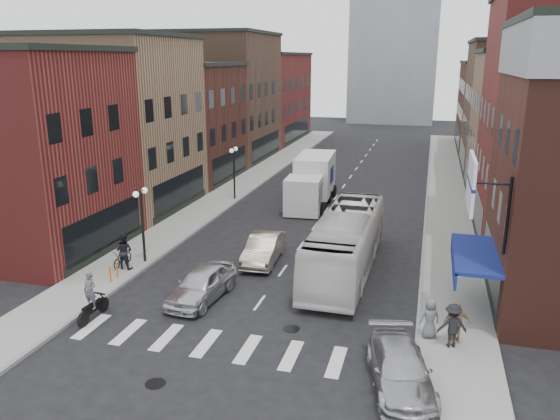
% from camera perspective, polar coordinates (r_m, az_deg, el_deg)
% --- Properties ---
extents(ground, '(160.00, 160.00, 0.00)m').
position_cam_1_polar(ground, '(24.16, -2.88, -10.64)').
color(ground, black).
rests_on(ground, ground).
extents(sidewalk_left, '(3.00, 74.00, 0.15)m').
position_cam_1_polar(sidewalk_left, '(46.46, -4.33, 2.41)').
color(sidewalk_left, gray).
rests_on(sidewalk_left, ground).
extents(sidewalk_right, '(3.00, 74.00, 0.15)m').
position_cam_1_polar(sidewalk_right, '(43.86, 17.08, 0.95)').
color(sidewalk_right, gray).
rests_on(sidewalk_right, ground).
extents(curb_left, '(0.20, 74.00, 0.16)m').
position_cam_1_polar(curb_left, '(46.01, -2.57, 2.21)').
color(curb_left, gray).
rests_on(curb_left, ground).
extents(curb_right, '(0.20, 74.00, 0.16)m').
position_cam_1_polar(curb_right, '(43.85, 15.12, 0.99)').
color(curb_right, gray).
rests_on(curb_right, ground).
extents(crosswalk_stripes, '(12.00, 2.20, 0.01)m').
position_cam_1_polar(crosswalk_stripes, '(21.67, -5.44, -13.99)').
color(crosswalk_stripes, silver).
rests_on(crosswalk_stripes, ground).
extents(bldg_left_near, '(10.30, 9.20, 11.30)m').
position_cam_1_polar(bldg_left_near, '(33.65, -25.54, 5.52)').
color(bldg_left_near, maroon).
rests_on(bldg_left_near, ground).
extents(bldg_left_mid_a, '(10.30, 10.20, 12.30)m').
position_cam_1_polar(bldg_left_mid_a, '(41.15, -17.01, 8.65)').
color(bldg_left_mid_a, '#977153').
rests_on(bldg_left_mid_a, ground).
extents(bldg_left_mid_b, '(10.30, 10.20, 10.30)m').
position_cam_1_polar(bldg_left_mid_b, '(49.93, -10.78, 9.02)').
color(bldg_left_mid_b, '#482219').
rests_on(bldg_left_mid_b, ground).
extents(bldg_left_far_a, '(10.30, 12.20, 13.30)m').
position_cam_1_polar(bldg_left_far_a, '(59.83, -6.16, 11.70)').
color(bldg_left_far_a, brown).
rests_on(bldg_left_far_a, ground).
extents(bldg_left_far_b, '(10.30, 16.20, 11.30)m').
position_cam_1_polar(bldg_left_far_b, '(73.07, -2.04, 11.70)').
color(bldg_left_far_b, maroon).
rests_on(bldg_left_far_b, ground).
extents(bldg_right_mid_b, '(10.30, 10.20, 11.30)m').
position_cam_1_polar(bldg_right_mid_b, '(45.53, 25.85, 7.76)').
color(bldg_right_mid_b, '#977153').
rests_on(bldg_right_mid_b, ground).
extents(bldg_right_far_a, '(10.30, 12.20, 12.30)m').
position_cam_1_polar(bldg_right_far_a, '(56.29, 24.05, 9.71)').
color(bldg_right_far_a, brown).
rests_on(bldg_right_far_a, ground).
extents(bldg_right_far_b, '(10.30, 16.20, 10.30)m').
position_cam_1_polar(bldg_right_far_b, '(70.21, 22.40, 9.98)').
color(bldg_right_far_b, '#482219').
rests_on(bldg_right_far_b, ground).
extents(awning_blue, '(1.80, 5.00, 0.78)m').
position_cam_1_polar(awning_blue, '(24.48, 19.33, -4.50)').
color(awning_blue, navy).
rests_on(awning_blue, ground).
extents(billboard_sign, '(1.52, 3.00, 3.70)m').
position_cam_1_polar(billboard_sign, '(21.57, 19.56, 2.54)').
color(billboard_sign, black).
rests_on(billboard_sign, ground).
extents(streetlamp_near, '(0.32, 1.22, 4.11)m').
position_cam_1_polar(streetlamp_near, '(29.45, -14.26, -0.15)').
color(streetlamp_near, black).
rests_on(streetlamp_near, ground).
extents(streetlamp_far, '(0.32, 1.22, 4.11)m').
position_cam_1_polar(streetlamp_far, '(41.83, -4.84, 4.89)').
color(streetlamp_far, black).
rests_on(streetlamp_far, ground).
extents(bike_rack, '(0.08, 0.68, 0.80)m').
position_cam_1_polar(bike_rack, '(28.11, -17.00, -6.21)').
color(bike_rack, '#D8590C').
rests_on(bike_rack, sidewalk_left).
extents(box_truck, '(2.88, 8.41, 3.60)m').
position_cam_1_polar(box_truck, '(40.73, 3.37, 2.99)').
color(box_truck, silver).
rests_on(box_truck, ground).
extents(motorcycle_rider, '(0.61, 2.10, 2.14)m').
position_cam_1_polar(motorcycle_rider, '(24.43, -19.11, -8.63)').
color(motorcycle_rider, black).
rests_on(motorcycle_rider, ground).
extents(transit_bus, '(2.76, 11.26, 3.13)m').
position_cam_1_polar(transit_bus, '(28.10, 6.90, -3.41)').
color(transit_bus, silver).
rests_on(transit_bus, ground).
extents(sedan_left_near, '(2.18, 4.64, 1.54)m').
position_cam_1_polar(sedan_left_near, '(25.26, -8.22, -7.64)').
color(sedan_left_near, silver).
rests_on(sedan_left_near, ground).
extents(sedan_left_far, '(1.86, 4.59, 1.48)m').
position_cam_1_polar(sedan_left_far, '(29.51, -1.73, -4.06)').
color(sedan_left_far, '#B0A28E').
rests_on(sedan_left_far, ground).
extents(curb_car, '(2.93, 4.97, 1.35)m').
position_cam_1_polar(curb_car, '(19.36, 12.44, -15.92)').
color(curb_car, '#A7A6AB').
rests_on(curb_car, ground).
extents(parked_bicycle, '(0.62, 1.61, 0.84)m').
position_cam_1_polar(parked_bicycle, '(29.84, -16.12, -4.82)').
color(parked_bicycle, black).
rests_on(parked_bicycle, sidewalk_left).
extents(ped_left_solo, '(0.96, 0.59, 1.90)m').
position_cam_1_polar(ped_left_solo, '(29.24, -16.00, -4.13)').
color(ped_left_solo, black).
rests_on(ped_left_solo, sidewalk_left).
extents(ped_right_a, '(1.22, 0.82, 1.72)m').
position_cam_1_polar(ped_right_a, '(21.86, 17.57, -11.43)').
color(ped_right_a, black).
rests_on(ped_right_a, sidewalk_right).
extents(ped_right_b, '(1.02, 0.60, 1.65)m').
position_cam_1_polar(ped_right_b, '(22.26, 18.00, -11.05)').
color(ped_right_b, '#9A744E').
rests_on(ped_right_b, sidewalk_right).
extents(ped_right_c, '(0.93, 0.80, 1.61)m').
position_cam_1_polar(ped_right_c, '(22.31, 15.39, -10.83)').
color(ped_right_c, slate).
rests_on(ped_right_c, sidewalk_right).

